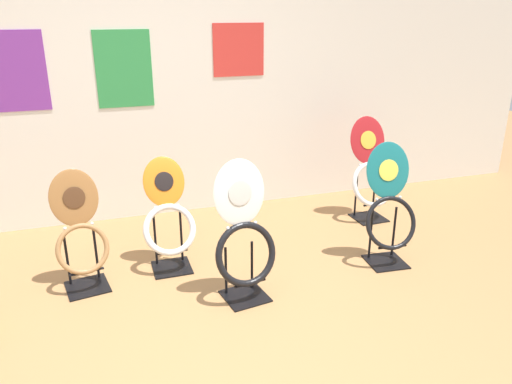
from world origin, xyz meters
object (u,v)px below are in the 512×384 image
Objects in this scene: toilet_seat_display_woodgrain at (80,236)px; toilet_seat_display_teal_sax at (389,211)px; toilet_seat_display_orange_sun at (168,219)px; toilet_seat_display_crimson_swirl at (371,175)px; toilet_seat_display_white_plain at (244,240)px.

toilet_seat_display_teal_sax is (2.19, -0.34, 0.03)m from toilet_seat_display_woodgrain.
toilet_seat_display_woodgrain is at bearing -171.18° from toilet_seat_display_orange_sun.
toilet_seat_display_woodgrain is 0.90× the size of toilet_seat_display_crimson_swirl.
toilet_seat_display_orange_sun is (0.61, 0.09, -0.00)m from toilet_seat_display_woodgrain.
toilet_seat_display_teal_sax is at bearing -8.70° from toilet_seat_display_woodgrain.
toilet_seat_display_white_plain is 0.70m from toilet_seat_display_orange_sun.
toilet_seat_display_orange_sun is 0.89× the size of toilet_seat_display_crimson_swirl.
toilet_seat_display_crimson_swirl reaches higher than toilet_seat_display_teal_sax.
toilet_seat_display_woodgrain reaches higher than toilet_seat_display_orange_sun.
toilet_seat_display_teal_sax is (1.58, -0.43, 0.03)m from toilet_seat_display_orange_sun.
toilet_seat_display_crimson_swirl reaches higher than toilet_seat_display_woodgrain.
toilet_seat_display_orange_sun is 0.90× the size of toilet_seat_display_teal_sax.
toilet_seat_display_white_plain is 1.75m from toilet_seat_display_crimson_swirl.
toilet_seat_display_orange_sun is 1.93m from toilet_seat_display_crimson_swirl.
toilet_seat_display_white_plain reaches higher than toilet_seat_display_woodgrain.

